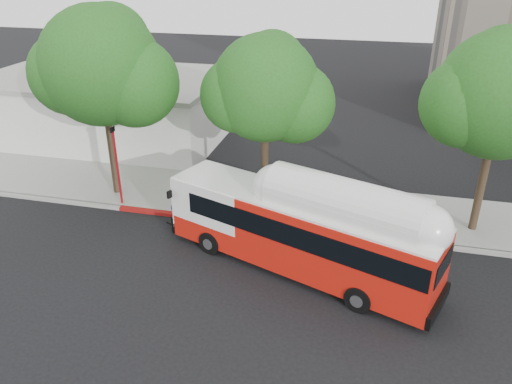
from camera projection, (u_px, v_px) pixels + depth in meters
The scene contains 10 objects.
ground at pixel (256, 275), 20.18m from camera, with size 120.00×120.00×0.00m, color black.
sidewalk at pixel (285, 202), 25.83m from camera, with size 60.00×5.00×0.15m, color gray.
curb_strip at pixel (275, 227), 23.56m from camera, with size 60.00×0.30×0.15m, color gray.
red_curb_segment at pixel (215, 219), 24.19m from camera, with size 10.00×0.32×0.16m, color maroon.
street_tree_left at pixel (111, 71), 23.95m from camera, with size 6.67×5.80×9.74m.
street_tree_mid at pixel (274, 93), 23.02m from camera, with size 5.75×5.00×8.62m.
street_tree_right at pixel (511, 100), 20.57m from camera, with size 6.21×5.40×9.18m.
low_commercial_bldg at pixel (107, 106), 34.43m from camera, with size 16.20×10.20×4.25m.
transit_bus at pixel (300, 233), 19.88m from camera, with size 12.10×6.24×3.59m.
signal_pole at pixel (117, 167), 24.71m from camera, with size 0.12×0.40×4.23m.
Camera 1 is at (3.93, -16.20, 11.86)m, focal length 35.00 mm.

